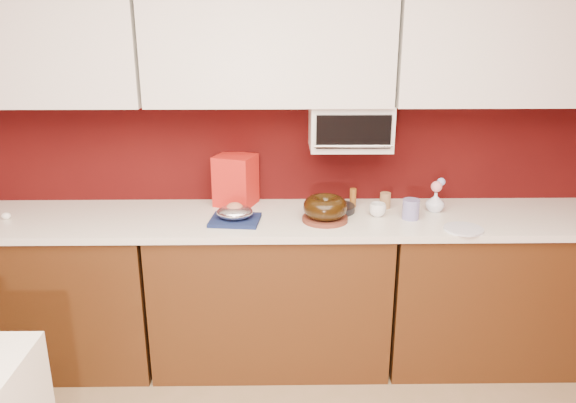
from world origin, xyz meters
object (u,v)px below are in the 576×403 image
at_px(foil_ham_nest, 235,212).
at_px(pandoro_box, 236,180).
at_px(flower_vase, 435,201).
at_px(coffee_mug, 378,209).
at_px(blue_jar, 411,209).
at_px(toaster_oven, 350,126).
at_px(bundt_cake, 325,207).

bearing_deg(foil_ham_nest, pandoro_box, 92.78).
bearing_deg(foil_ham_nest, flower_vase, 7.83).
xyz_separation_m(coffee_mug, blue_jar, (0.18, -0.04, 0.01)).
distance_m(pandoro_box, blue_jar, 1.02).
xyz_separation_m(toaster_oven, pandoro_box, (-0.65, 0.05, -0.33)).
relative_size(pandoro_box, blue_jar, 2.67).
bearing_deg(blue_jar, pandoro_box, 164.69).
height_order(toaster_oven, bundt_cake, toaster_oven).
bearing_deg(blue_jar, foil_ham_nest, -177.86).
distance_m(pandoro_box, flower_vase, 1.15).
relative_size(foil_ham_nest, blue_jar, 1.79).
relative_size(toaster_oven, coffee_mug, 5.01).
bearing_deg(pandoro_box, toaster_oven, 15.40).
relative_size(toaster_oven, foil_ham_nest, 2.27).
distance_m(toaster_oven, blue_jar, 0.57).
relative_size(toaster_oven, pandoro_box, 1.52).
bearing_deg(coffee_mug, bundt_cake, -166.44).
relative_size(foil_ham_nest, coffee_mug, 2.21).
xyz_separation_m(toaster_oven, flower_vase, (0.49, -0.09, -0.41)).
distance_m(toaster_oven, foil_ham_nest, 0.80).
bearing_deg(pandoro_box, foil_ham_nest, -67.02).
height_order(bundt_cake, pandoro_box, pandoro_box).
bearing_deg(bundt_cake, coffee_mug, 13.56).
height_order(bundt_cake, flower_vase, bundt_cake).
relative_size(bundt_cake, coffee_mug, 2.66).
xyz_separation_m(bundt_cake, pandoro_box, (-0.50, 0.30, 0.07)).
distance_m(blue_jar, flower_vase, 0.20).
bearing_deg(flower_vase, toaster_oven, 169.19).
relative_size(pandoro_box, flower_vase, 2.34).
xyz_separation_m(foil_ham_nest, coffee_mug, (0.79, 0.08, -0.01)).
xyz_separation_m(coffee_mug, flower_vase, (0.34, 0.08, 0.02)).
height_order(toaster_oven, foil_ham_nest, toaster_oven).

